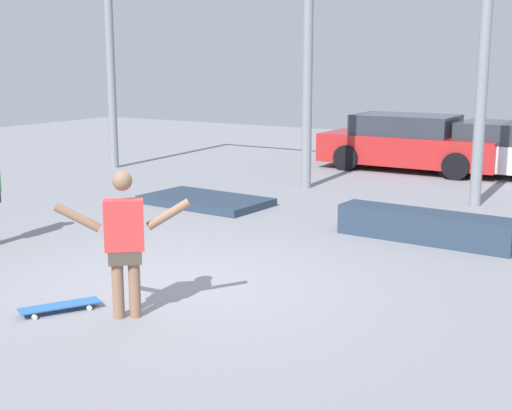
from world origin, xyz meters
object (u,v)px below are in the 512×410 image
(grind_box, at_px, (425,226))
(parked_car_red, at_px, (410,143))
(skateboarder, at_px, (124,238))
(skateboard, at_px, (60,306))
(manual_pad, at_px, (206,201))

(grind_box, relative_size, parked_car_red, 0.61)
(skateboarder, height_order, grind_box, skateboarder)
(skateboard, xyz_separation_m, grind_box, (2.29, 4.90, 0.16))
(skateboard, height_order, manual_pad, manual_pad)
(skateboarder, bearing_deg, skateboard, 158.74)
(skateboarder, xyz_separation_m, grind_box, (1.58, 4.64, -0.62))
(skateboard, distance_m, parked_car_red, 11.32)
(skateboard, distance_m, manual_pad, 5.75)
(skateboard, bearing_deg, manual_pad, 50.17)
(grind_box, xyz_separation_m, parked_car_red, (-2.57, 6.40, 0.42))
(parked_car_red, bearing_deg, skateboard, -89.33)
(skateboard, bearing_deg, parked_car_red, 31.18)
(grind_box, xyz_separation_m, manual_pad, (-4.29, 0.49, -0.15))
(skateboarder, distance_m, skateboard, 1.08)
(skateboard, relative_size, manual_pad, 0.36)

